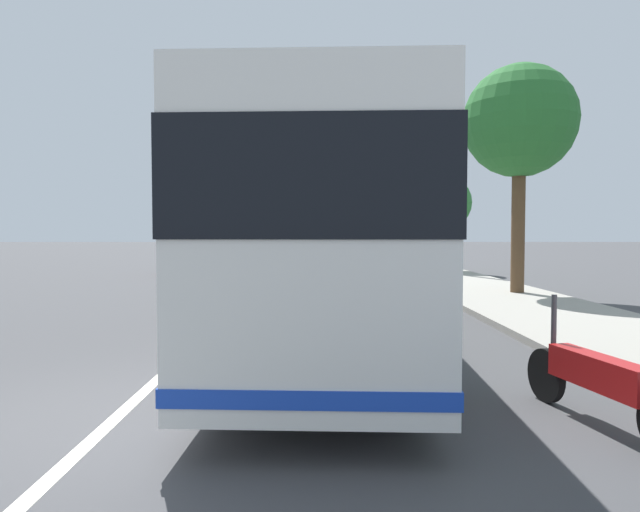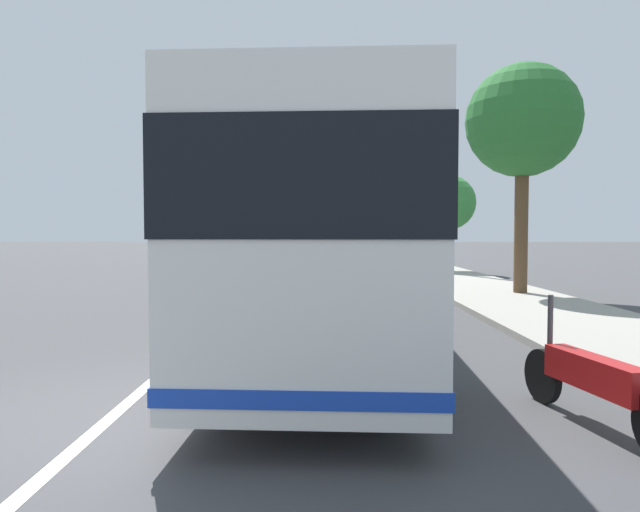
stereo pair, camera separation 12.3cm
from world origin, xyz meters
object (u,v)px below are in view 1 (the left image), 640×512
motorcycle_by_tree (597,381)px  car_oncoming (206,258)px  coach_bus (327,233)px  utility_pole (438,191)px  car_side_street (268,245)px  car_far_distant (314,246)px  roadside_tree_far_block (444,203)px  roadside_tree_mid_block (520,123)px

motorcycle_by_tree → car_oncoming: (20.63, 8.05, 0.27)m
coach_bus → utility_pole: 16.32m
car_side_street → motorcycle_by_tree: bearing=6.7°
car_oncoming → utility_pole: (-0.83, -10.82, 3.10)m
motorcycle_by_tree → car_side_street: (49.92, 7.65, 0.23)m
car_far_distant → utility_pole: utility_pole is taller
motorcycle_by_tree → roadside_tree_far_block: size_ratio=0.49×
coach_bus → utility_pole: utility_pole is taller
roadside_tree_far_block → utility_pole: utility_pole is taller
coach_bus → car_oncoming: size_ratio=2.81×
coach_bus → motorcycle_by_tree: (-4.52, -2.62, -1.47)m
roadside_tree_mid_block → utility_pole: size_ratio=0.91×
car_far_distant → utility_pole: 26.90m
coach_bus → roadside_tree_mid_block: 9.56m
coach_bus → motorcycle_by_tree: coach_bus is taller
roadside_tree_mid_block → utility_pole: utility_pole is taller
motorcycle_by_tree → roadside_tree_far_block: bearing=-20.5°
roadside_tree_mid_block → utility_pole: bearing=3.6°
motorcycle_by_tree → roadside_tree_mid_block: (11.24, -3.31, 4.79)m
car_side_street → roadside_tree_mid_block: size_ratio=0.67×
motorcycle_by_tree → utility_pole: bearing=-19.5°
car_far_distant → coach_bus: bearing=-176.7°
utility_pole → car_oncoming: bearing=85.6°
car_oncoming → car_side_street: 29.29m
motorcycle_by_tree → car_oncoming: size_ratio=0.57×
car_side_street → coach_bus: bearing=4.3°
car_oncoming → roadside_tree_far_block: roadside_tree_far_block is taller
coach_bus → car_far_distant: 41.38m
car_side_street → roadside_tree_mid_block: 40.45m
coach_bus → roadside_tree_mid_block: roadside_tree_mid_block is taller
car_far_distant → car_side_street: (4.04, 4.59, 0.00)m
car_far_distant → car_side_street: car_far_distant is taller
motorcycle_by_tree → roadside_tree_mid_block: 12.66m
roadside_tree_mid_block → roadside_tree_far_block: 10.01m
car_far_distant → roadside_tree_mid_block: 35.51m
coach_bus → car_side_street: (45.40, 5.02, -1.24)m
car_side_street → car_oncoming: bearing=-2.8°
roadside_tree_far_block → utility_pole: 1.46m
roadside_tree_mid_block → roadside_tree_far_block: roadside_tree_mid_block is taller
coach_bus → car_side_street: bearing=9.0°
utility_pole → car_far_distant: bearing=12.6°
roadside_tree_mid_block → utility_pole: (8.56, 0.54, -1.41)m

